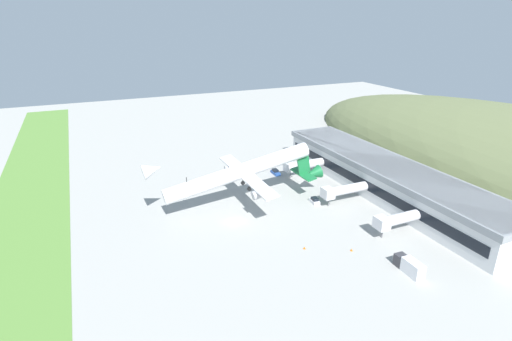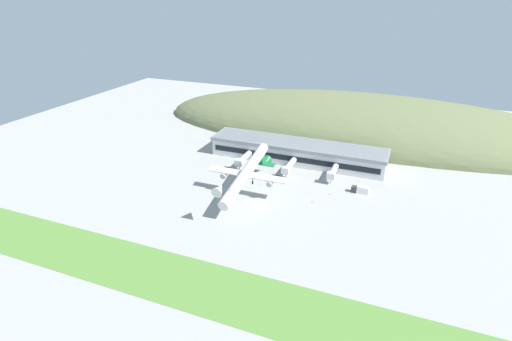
% 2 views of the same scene
% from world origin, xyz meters
% --- Properties ---
extents(ground_plane, '(366.14, 366.14, 0.00)m').
position_xyz_m(ground_plane, '(0.00, 0.00, 0.00)').
color(ground_plane, '#9E9E99').
extents(grass_strip_foreground, '(329.53, 20.69, 0.08)m').
position_xyz_m(grass_strip_foreground, '(0.00, -48.98, 0.04)').
color(grass_strip_foreground, '#568438').
rests_on(grass_strip_foreground, ground_plane).
extents(terminal_building, '(84.53, 17.09, 9.46)m').
position_xyz_m(terminal_building, '(0.85, 47.28, 5.36)').
color(terminal_building, silver).
rests_on(terminal_building, ground_plane).
extents(jetway_0, '(3.38, 14.02, 5.43)m').
position_xyz_m(jetway_0, '(-20.69, 31.50, 3.99)').
color(jetway_0, silver).
rests_on(jetway_0, ground_plane).
extents(jetway_1, '(3.38, 14.25, 5.43)m').
position_xyz_m(jetway_1, '(1.79, 31.38, 3.99)').
color(jetway_1, silver).
rests_on(jetway_1, ground_plane).
extents(jetway_2, '(3.38, 12.27, 5.43)m').
position_xyz_m(jetway_2, '(21.39, 32.43, 3.99)').
color(jetway_2, silver).
rests_on(jetway_2, ground_plane).
extents(cargo_airplane, '(33.15, 51.09, 13.15)m').
position_xyz_m(cargo_airplane, '(-7.86, 5.31, 10.00)').
color(cargo_airplane, silver).
extents(service_car_0, '(4.36, 1.90, 1.61)m').
position_xyz_m(service_car_0, '(-25.95, 24.47, 0.67)').
color(service_car_0, '#264C99').
rests_on(service_car_0, ground_plane).
extents(service_car_1, '(3.89, 2.14, 1.67)m').
position_xyz_m(service_car_1, '(-1.46, 24.50, 0.69)').
color(service_car_1, silver).
rests_on(service_car_1, ground_plane).
extents(fuel_truck, '(7.11, 2.47, 3.09)m').
position_xyz_m(fuel_truck, '(34.55, 24.72, 1.48)').
color(fuel_truck, '#333338').
rests_on(fuel_truck, ground_plane).
extents(traffic_cone_0, '(0.52, 0.52, 0.58)m').
position_xyz_m(traffic_cone_0, '(18.25, 9.69, 0.28)').
color(traffic_cone_0, orange).
rests_on(traffic_cone_0, ground_plane).
extents(traffic_cone_1, '(0.52, 0.52, 0.58)m').
position_xyz_m(traffic_cone_1, '(23.25, 18.90, 0.28)').
color(traffic_cone_1, orange).
rests_on(traffic_cone_1, ground_plane).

